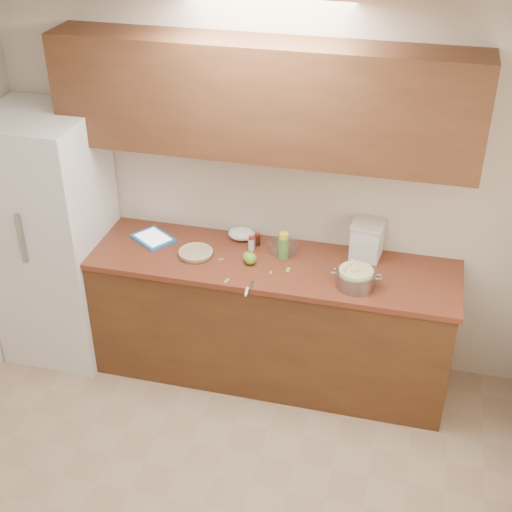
% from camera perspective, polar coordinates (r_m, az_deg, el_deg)
% --- Properties ---
extents(room_shell, '(3.60, 3.60, 3.60)m').
position_cam_1_polar(room_shell, '(3.29, -6.35, -7.92)').
color(room_shell, tan).
rests_on(room_shell, ground).
extents(counter_run, '(2.64, 0.68, 0.92)m').
position_cam_1_polar(counter_run, '(4.91, 0.00, -4.84)').
color(counter_run, '#563318').
rests_on(counter_run, ground).
extents(upper_cabinets, '(2.60, 0.34, 0.70)m').
position_cam_1_polar(upper_cabinets, '(4.34, 0.52, 12.39)').
color(upper_cabinets, '#58301B').
rests_on(upper_cabinets, room_shell).
extents(fridge, '(0.70, 0.70, 1.80)m').
position_cam_1_polar(fridge, '(5.13, -15.89, 1.41)').
color(fridge, silver).
rests_on(fridge, ground).
extents(pie, '(0.24, 0.24, 0.04)m').
position_cam_1_polar(pie, '(4.70, -4.84, 0.25)').
color(pie, silver).
rests_on(pie, counter_run).
extents(colander, '(0.33, 0.24, 0.12)m').
position_cam_1_polar(colander, '(4.41, 7.97, -1.77)').
color(colander, gray).
rests_on(colander, counter_run).
extents(flour_canister, '(0.22, 0.22, 0.25)m').
position_cam_1_polar(flour_canister, '(4.68, 8.87, 1.31)').
color(flour_canister, silver).
rests_on(flour_canister, counter_run).
extents(tablet, '(0.34, 0.32, 0.02)m').
position_cam_1_polar(tablet, '(4.92, -8.23, 1.42)').
color(tablet, '#2571B4').
rests_on(tablet, counter_run).
extents(paring_knife, '(0.04, 0.18, 0.02)m').
position_cam_1_polar(paring_knife, '(4.34, -0.70, -2.79)').
color(paring_knife, gray).
rests_on(paring_knife, counter_run).
extents(lemon_bottle, '(0.07, 0.07, 0.19)m').
position_cam_1_polar(lemon_bottle, '(4.63, 2.22, 0.79)').
color(lemon_bottle, '#4C8C38').
rests_on(lemon_bottle, counter_run).
extents(cinnamon_shaker, '(0.04, 0.04, 0.10)m').
position_cam_1_polar(cinnamon_shaker, '(4.73, -0.38, 0.99)').
color(cinnamon_shaker, beige).
rests_on(cinnamon_shaker, counter_run).
extents(vanilla_bottle, '(0.03, 0.03, 0.09)m').
position_cam_1_polar(vanilla_bottle, '(4.79, 0.15, 1.32)').
color(vanilla_bottle, black).
rests_on(vanilla_bottle, counter_run).
extents(mixing_bowl, '(0.19, 0.19, 0.07)m').
position_cam_1_polar(mixing_bowl, '(4.72, 2.20, 0.74)').
color(mixing_bowl, silver).
rests_on(mixing_bowl, counter_run).
extents(paper_towel, '(0.20, 0.17, 0.08)m').
position_cam_1_polar(paper_towel, '(4.87, -1.18, 1.79)').
color(paper_towel, white).
rests_on(paper_towel, counter_run).
extents(apple_left, '(0.08, 0.08, 0.09)m').
position_cam_1_polar(apple_left, '(4.61, -0.58, -0.09)').
color(apple_left, '#6AAB26').
rests_on(apple_left, counter_run).
extents(apple_center, '(0.08, 0.08, 0.09)m').
position_cam_1_polar(apple_center, '(4.59, -0.46, -0.19)').
color(apple_center, '#6AAB26').
rests_on(apple_center, counter_run).
extents(peel_a, '(0.03, 0.05, 0.00)m').
position_cam_1_polar(peel_a, '(4.45, -2.36, -1.98)').
color(peel_a, '#83AB53').
rests_on(peel_a, counter_run).
extents(peel_b, '(0.03, 0.03, 0.00)m').
position_cam_1_polar(peel_b, '(4.66, -2.81, -0.26)').
color(peel_b, '#83AB53').
rests_on(peel_b, counter_run).
extents(peel_c, '(0.02, 0.04, 0.00)m').
position_cam_1_polar(peel_c, '(4.52, 1.18, -1.33)').
color(peel_c, '#83AB53').
rests_on(peel_c, counter_run).
extents(peel_d, '(0.02, 0.05, 0.00)m').
position_cam_1_polar(peel_d, '(4.56, 2.59, -1.09)').
color(peel_d, '#83AB53').
rests_on(peel_d, counter_run).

